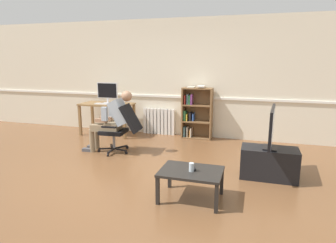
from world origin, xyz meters
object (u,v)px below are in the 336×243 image
Objects in this scene: imac_monitor at (107,91)px; office_chair at (121,127)px; computer_mouse at (115,104)px; bookshelf at (196,113)px; tv_screen at (272,127)px; tv_stand at (269,163)px; person_seated at (112,119)px; drinking_glass at (191,167)px; radiator at (159,121)px; computer_desk at (107,108)px; spare_remote at (194,168)px; coffee_table at (191,174)px; keyboard at (102,104)px.

office_chair is (0.97, -1.26, -0.52)m from imac_monitor.
bookshelf is at bearing 12.85° from computer_mouse.
tv_screen is (2.70, -0.48, 0.28)m from office_chair.
tv_stand is at bearing -51.66° from bookshelf.
person_seated reaches higher than drinking_glass.
bookshelf is 0.96m from radiator.
imac_monitor is at bearing 98.91° from computer_desk.
radiator is 1.68m from person_seated.
spare_remote is (-0.97, -0.97, 0.17)m from tv_stand.
computer_desk is at bearing -67.11° from spare_remote.
tv_stand is at bearing 46.49° from coffee_table.
spare_remote is at bearing -78.70° from bookshelf.
bookshelf reaches higher than radiator.
bookshelf is 1.28× the size of office_chair.
keyboard reaches higher than drinking_glass.
keyboard is 0.30× the size of bookshelf.
bookshelf is (2.11, 0.22, -0.46)m from imac_monitor.
tv_stand is at bearing -39.83° from radiator.
person_seated is at bearing -104.66° from radiator.
computer_desk is 1.56× the size of coffee_table.
keyboard is 3.71m from spare_remote.
tv_screen is at bearing -22.52° from keyboard.
spare_remote is (2.72, -2.50, -0.36)m from keyboard.
computer_mouse is 0.08× the size of bookshelf.
radiator is 3.21m from tv_stand.
bookshelf is at bearing -5.93° from radiator.
office_chair is 2.75m from tv_stand.
computer_desk is at bearing 156.66° from computer_mouse.
computer_desk is at bearing 134.36° from drinking_glass.
keyboard is 1.40m from radiator.
imac_monitor is 0.44× the size of bookshelf.
tv_screen is (0.00, -0.00, 0.56)m from tv_stand.
tv_screen is (3.37, -1.55, 0.02)m from computer_mouse.
tv_stand reaches higher than spare_remote.
radiator is 0.65× the size of person_seated.
keyboard is 0.41× the size of tv_screen.
drinking_glass is 0.11m from spare_remote.
computer_desk is 0.40m from imac_monitor.
computer_mouse is 3.54m from coffee_table.
bookshelf is at bearing 43.02° from tv_screen.
coffee_table is 0.11m from drinking_glass.
computer_mouse is at bearing -34.22° from imac_monitor.
tv_stand is 1.38m from spare_remote.
tv_stand is at bearing 90.00° from tv_screen.
computer_mouse is at bearing -68.91° from spare_remote.
computer_desk is 3.36× the size of keyboard.
person_seated reaches higher than spare_remote.
computer_desk is 1.53m from office_chair.
keyboard is 2.45× the size of spare_remote.
office_chair is (0.95, -1.19, -0.13)m from computer_desk.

